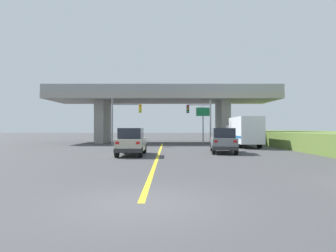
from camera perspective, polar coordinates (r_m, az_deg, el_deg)
The scene contains 9 objects.
ground at distance 39.24m, azimuth -1.33°, elevation -3.38°, with size 160.00×160.00×0.00m, color #424244.
overpass_bridge at distance 39.34m, azimuth -1.33°, elevation 4.63°, with size 30.56×8.38×7.56m.
lane_divider_stripe at distance 21.88m, azimuth -2.17°, elevation -5.71°, with size 0.20×28.48×0.01m, color yellow.
suv_lead at distance 21.04m, azimuth -7.65°, elevation -3.17°, with size 1.89×4.42×2.02m.
suv_crossing at distance 23.38m, azimuth 10.86°, elevation -2.89°, with size 2.39×4.61×2.02m.
box_truck at distance 31.21m, azimuth 14.83°, elevation -1.07°, with size 2.33×7.42×3.17m.
traffic_signal_nearside at distance 32.89m, azimuth 6.65°, elevation 1.96°, with size 2.89×0.36×5.23m.
traffic_signal_farside at distance 32.58m, azimuth -9.48°, elevation 2.11°, with size 3.46×0.36×5.41m.
highway_sign at distance 35.96m, azimuth 6.85°, elevation 2.10°, with size 1.82×0.17×4.82m.
Camera 1 is at (0.72, -7.53, 2.02)m, focal length 30.08 mm.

